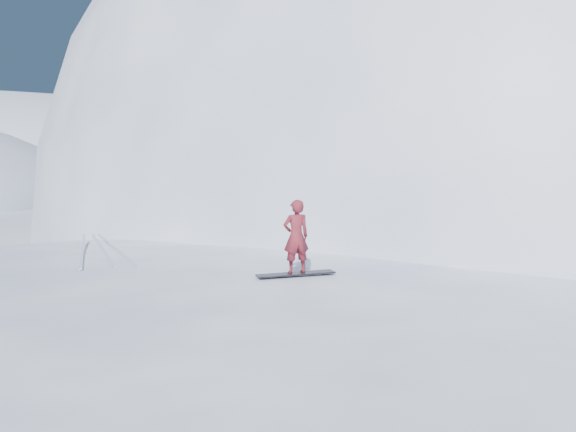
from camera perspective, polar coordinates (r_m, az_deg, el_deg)
The scene contains 8 objects.
ground at distance 11.00m, azimuth -14.92°, elevation -19.88°, with size 400.00×400.00×0.00m, color white.
near_ridge at distance 13.72m, azimuth -9.38°, elevation -14.51°, with size 36.00×28.00×4.80m, color white.
summit_peak at distance 41.82m, azimuth 20.74°, elevation -1.23°, with size 60.00×56.00×56.00m, color white.
peak_shoulder at distance 31.55m, azimuth 7.19°, elevation -3.03°, with size 28.00×24.00×18.00m, color white.
wind_bumps at distance 13.00m, azimuth -16.54°, elevation -15.84°, with size 16.00×14.40×1.00m.
snowboard at distance 11.49m, azimuth 0.82°, elevation -5.88°, with size 1.64×0.31×0.03m, color black.
snowboarder at distance 11.36m, azimuth 0.82°, elevation -2.10°, with size 0.55×0.36×1.50m, color maroon.
board_tracks at distance 15.66m, azimuth -18.56°, elevation -3.07°, with size 2.27×5.92×0.04m.
Camera 1 is at (1.07, -9.89, 4.70)m, focal length 35.00 mm.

